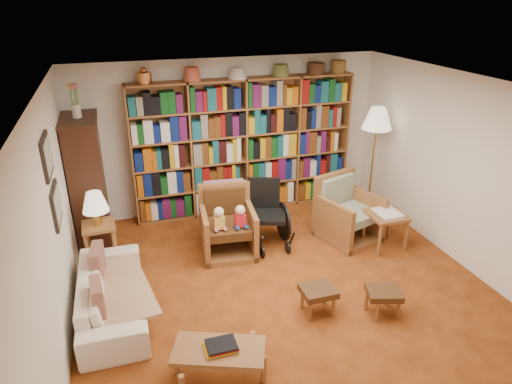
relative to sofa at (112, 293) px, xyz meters
name	(u,v)px	position (x,y,z in m)	size (l,w,h in m)	color
floor	(282,285)	(2.05, -0.10, -0.26)	(5.00, 5.00, 0.00)	#974517
ceiling	(288,87)	(2.05, -0.10, 2.24)	(5.00, 5.00, 0.00)	white
wall_back	(230,136)	(2.05, 2.40, 0.99)	(5.00, 5.00, 0.00)	white
wall_front	(416,339)	(2.05, -2.60, 0.99)	(5.00, 5.00, 0.00)	white
wall_left	(54,227)	(-0.45, -0.10, 0.99)	(5.00, 5.00, 0.00)	white
wall_right	(463,172)	(4.55, -0.10, 0.99)	(5.00, 5.00, 0.00)	white
bookshelf	(245,142)	(2.25, 2.23, 0.91)	(3.60, 0.30, 2.42)	brown
curio_cabinet	(87,179)	(-0.20, 1.90, 0.69)	(0.50, 0.95, 2.40)	#3D2010
framed_pictures	(52,181)	(-0.43, 0.20, 1.36)	(0.03, 0.52, 0.97)	black
sofa	(112,293)	(0.00, 0.00, 0.00)	(0.70, 1.79, 0.52)	#F3E5CE
sofa_throw	(116,290)	(0.05, 0.00, 0.04)	(0.71, 1.33, 0.04)	beige
cushion_left	(98,265)	(-0.13, 0.35, 0.19)	(0.13, 0.40, 0.40)	maroon
cushion_right	(98,300)	(-0.13, -0.35, 0.19)	(0.12, 0.37, 0.37)	maroon
side_table_lamp	(100,235)	(-0.10, 1.07, 0.20)	(0.44, 0.44, 0.63)	brown
table_lamp	(95,203)	(-0.10, 1.07, 0.68)	(0.34, 0.34, 0.46)	#BB903C
armchair_leather	(226,224)	(1.60, 1.00, 0.13)	(0.83, 0.87, 0.95)	brown
armchair_sage	(346,214)	(3.41, 0.84, 0.10)	(1.00, 1.00, 0.95)	brown
wheelchair	(267,215)	(2.21, 1.00, 0.18)	(0.61, 0.78, 0.98)	black
floor_lamp	(377,123)	(4.20, 1.49, 1.27)	(0.47, 0.47, 1.77)	#BB903C
side_table_papers	(386,219)	(3.79, 0.35, 0.19)	(0.51, 0.51, 0.56)	brown
footstool_a	(318,293)	(2.25, -0.71, 0.01)	(0.39, 0.33, 0.33)	#4E2A14
footstool_b	(384,294)	(2.95, -0.96, 0.00)	(0.46, 0.42, 0.32)	#4E2A14
coffee_table	(219,353)	(0.94, -1.33, 0.05)	(0.96, 0.72, 0.41)	brown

